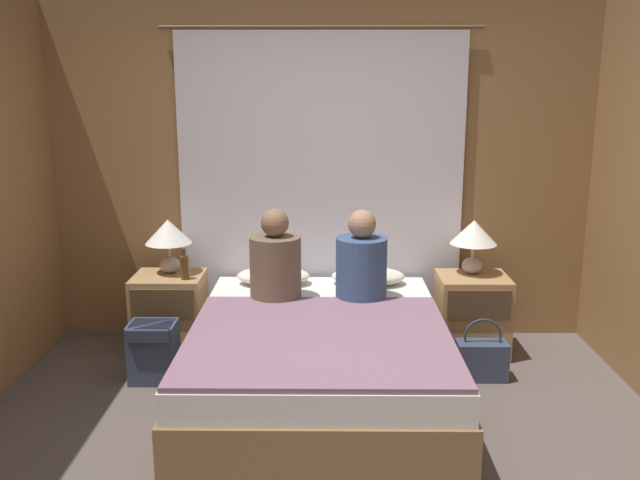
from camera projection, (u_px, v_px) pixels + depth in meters
The scene contains 16 objects.
ground_plane at pixel (318, 465), 3.49m from camera, with size 16.00×16.00×0.00m, color #564C47.
wall_back at pixel (321, 174), 5.09m from camera, with size 4.14×0.06×2.50m.
curtain_panel at pixel (321, 188), 5.05m from camera, with size 2.31×0.02×2.32m.
bed at pixel (320, 360), 4.21m from camera, with size 1.57×2.04×0.48m.
nightstand_left at pixel (170, 313), 4.90m from camera, with size 0.49×0.43×0.58m.
nightstand_right at pixel (472, 314), 4.88m from camera, with size 0.49×0.43×0.58m.
lamp_left at pixel (168, 235), 4.85m from camera, with size 0.33×0.33×0.39m.
lamp_right at pixel (474, 236), 4.83m from camera, with size 0.33×0.33×0.39m.
pillow_left at pixel (273, 276), 4.94m from camera, with size 0.53×0.32×0.12m.
pillow_right at pixel (368, 276), 4.93m from camera, with size 0.53×0.32×0.12m.
blanket_on_bed at pixel (319, 337), 3.87m from camera, with size 1.51×1.41×0.03m.
person_left_in_bed at pixel (275, 263), 4.54m from camera, with size 0.35×0.35×0.63m.
person_right_in_bed at pixel (361, 264), 4.54m from camera, with size 0.34×0.34×0.62m.
beer_bottle_on_left_stand at pixel (185, 267), 4.73m from camera, with size 0.06×0.06×0.22m.
backpack_on_floor at pixel (153, 348), 4.43m from camera, with size 0.31×0.26×0.40m.
handbag_on_floor at pixel (481, 359), 4.48m from camera, with size 0.33×0.17×0.42m.
Camera 1 is at (0.04, -3.13, 1.92)m, focal length 38.00 mm.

